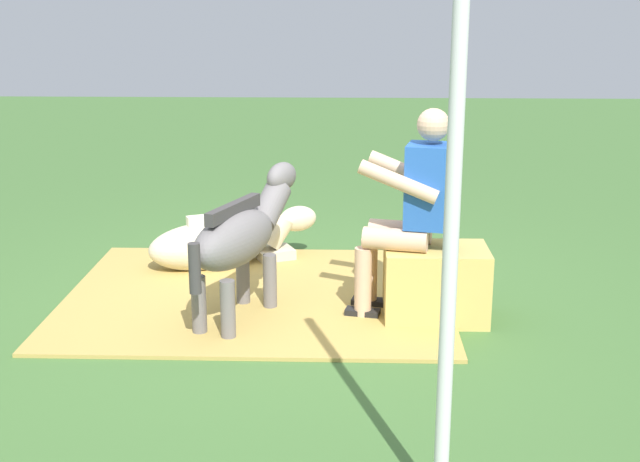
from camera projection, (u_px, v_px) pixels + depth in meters
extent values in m
plane|color=#426B33|center=(281.00, 310.00, 5.60)|extent=(24.00, 24.00, 0.00)
cube|color=tan|center=(258.00, 295.00, 5.83)|extent=(2.60, 2.12, 0.02)
cube|color=tan|center=(435.00, 283.00, 5.39)|extent=(0.65, 0.45, 0.47)
cylinder|color=#D8AD8C|center=(395.00, 240.00, 5.26)|extent=(0.42, 0.22, 0.14)
cylinder|color=#D8AD8C|center=(363.00, 283.00, 5.39)|extent=(0.11, 0.11, 0.47)
cube|color=black|center=(363.00, 314.00, 5.45)|extent=(0.24, 0.14, 0.06)
cylinder|color=#D8AD8C|center=(400.00, 231.00, 5.45)|extent=(0.42, 0.22, 0.14)
cylinder|color=#D8AD8C|center=(369.00, 274.00, 5.58)|extent=(0.11, 0.11, 0.47)
cube|color=black|center=(368.00, 303.00, 5.64)|extent=(0.24, 0.14, 0.06)
cube|color=#2659B2|center=(431.00, 186.00, 5.22)|extent=(0.35, 0.34, 0.52)
cylinder|color=#D8AD8C|center=(398.00, 182.00, 5.10)|extent=(0.51, 0.19, 0.26)
cylinder|color=#D8AD8C|center=(406.00, 172.00, 5.40)|extent=(0.51, 0.19, 0.26)
sphere|color=#D8AD8C|center=(433.00, 125.00, 5.12)|extent=(0.20, 0.20, 0.20)
ellipsoid|color=slate|center=(234.00, 239.00, 5.24)|extent=(0.60, 0.90, 0.34)
cylinder|color=slate|center=(243.00, 279.00, 5.62)|extent=(0.09, 0.09, 0.38)
cylinder|color=slate|center=(270.00, 283.00, 5.55)|extent=(0.09, 0.09, 0.38)
cylinder|color=slate|center=(199.00, 306.00, 5.13)|extent=(0.09, 0.09, 0.38)
cylinder|color=slate|center=(228.00, 311.00, 5.05)|extent=(0.09, 0.09, 0.38)
cylinder|color=slate|center=(270.00, 206.00, 5.66)|extent=(0.30, 0.41, 0.33)
ellipsoid|color=slate|center=(282.00, 177.00, 5.77)|extent=(0.27, 0.36, 0.20)
cube|color=#3A3838|center=(233.00, 209.00, 5.19)|extent=(0.28, 0.58, 0.08)
cylinder|color=#3A3838|center=(195.00, 268.00, 4.84)|extent=(0.07, 0.07, 0.30)
ellipsoid|color=beige|center=(207.00, 246.00, 6.39)|extent=(0.97, 0.73, 0.36)
cube|color=beige|center=(274.00, 254.00, 6.62)|extent=(0.35, 0.33, 0.10)
cylinder|color=beige|center=(276.00, 231.00, 6.58)|extent=(0.33, 0.28, 0.30)
ellipsoid|color=beige|center=(298.00, 219.00, 6.62)|extent=(0.34, 0.27, 0.20)
cube|color=#F2EDC5|center=(216.00, 219.00, 6.37)|extent=(0.43, 0.25, 0.08)
cylinder|color=silver|center=(451.00, 237.00, 3.13)|extent=(0.06, 0.06, 2.29)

